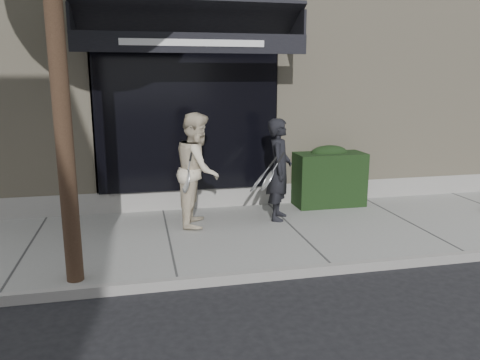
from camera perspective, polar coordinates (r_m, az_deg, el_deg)
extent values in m
plane|color=black|center=(7.66, 6.54, -6.71)|extent=(80.00, 80.00, 0.00)
cube|color=gray|center=(7.64, 6.55, -6.29)|extent=(20.00, 3.00, 0.12)
cube|color=gray|center=(6.29, 11.19, -10.57)|extent=(20.00, 0.10, 0.14)
cube|color=tan|center=(12.07, -1.03, 13.63)|extent=(14.00, 7.00, 5.50)
cube|color=gray|center=(9.15, 3.14, -1.83)|extent=(14.02, 0.42, 0.50)
cube|color=black|center=(8.46, -6.38, 7.60)|extent=(3.20, 0.30, 2.60)
cube|color=gray|center=(8.59, -17.25, 7.20)|extent=(0.08, 0.40, 2.60)
cube|color=gray|center=(8.92, 3.88, 7.90)|extent=(0.08, 0.40, 2.60)
cube|color=gray|center=(8.60, -6.72, 16.61)|extent=(3.36, 0.40, 0.12)
cube|color=black|center=(7.93, -6.22, 18.87)|extent=(3.60, 1.03, 0.55)
cube|color=black|center=(7.40, -5.70, 16.31)|extent=(3.60, 0.05, 0.30)
cube|color=white|center=(7.37, -5.68, 16.33)|extent=(2.20, 0.01, 0.10)
cube|color=black|center=(7.92, -19.76, 17.66)|extent=(0.04, 1.00, 0.45)
cube|color=black|center=(8.32, 6.71, 18.00)|extent=(0.04, 1.00, 0.45)
cube|color=black|center=(9.01, 10.70, 0.16)|extent=(1.30, 0.70, 1.00)
ellipsoid|color=black|center=(8.91, 10.83, 3.30)|extent=(0.71, 0.38, 0.27)
cylinder|color=black|center=(5.59, -21.10, 10.55)|extent=(0.20, 0.20, 4.80)
imported|color=black|center=(7.90, 4.81, 1.28)|extent=(0.63, 0.74, 1.72)
torus|color=silver|center=(7.47, 3.38, -0.03)|extent=(0.21, 0.32, 0.28)
cylinder|color=silver|center=(7.47, 3.38, -0.03)|extent=(0.17, 0.28, 0.24)
cylinder|color=silver|center=(7.47, 3.38, -0.03)|extent=(0.17, 0.04, 0.11)
cylinder|color=black|center=(7.47, 3.38, -0.03)|extent=(0.19, 0.05, 0.13)
torus|color=silver|center=(7.52, 2.12, -0.31)|extent=(0.28, 0.35, 0.26)
cylinder|color=silver|center=(7.52, 2.12, -0.31)|extent=(0.23, 0.31, 0.22)
cylinder|color=silver|center=(7.52, 2.12, -0.31)|extent=(0.16, 0.07, 0.12)
cylinder|color=black|center=(7.52, 2.12, -0.31)|extent=(0.18, 0.09, 0.14)
imported|color=beige|center=(7.59, -5.16, 1.29)|extent=(0.88, 1.03, 1.84)
torus|color=silver|center=(7.36, -6.57, -0.14)|extent=(0.13, 0.31, 0.30)
cylinder|color=silver|center=(7.36, -6.57, -0.14)|extent=(0.10, 0.28, 0.26)
cylinder|color=silver|center=(7.36, -6.57, -0.14)|extent=(0.18, 0.05, 0.06)
cylinder|color=black|center=(7.36, -6.57, -0.14)|extent=(0.20, 0.06, 0.07)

